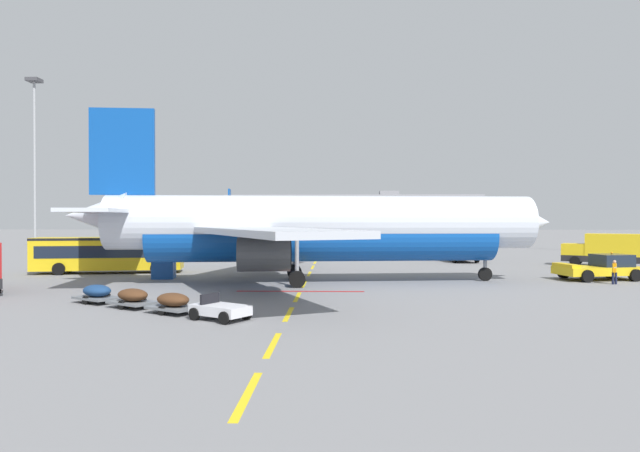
% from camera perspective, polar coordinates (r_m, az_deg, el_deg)
% --- Properties ---
extents(ground, '(400.00, 400.00, 0.00)m').
position_cam_1_polar(ground, '(56.07, 22.40, -3.99)').
color(ground, slate).
extents(apron_paint_markings, '(8.00, 98.50, 0.01)m').
position_cam_1_polar(apron_paint_markings, '(51.31, -0.80, -4.36)').
color(apron_paint_markings, yellow).
rests_on(apron_paint_markings, ground).
extents(airliner_foreground, '(34.82, 34.41, 12.20)m').
position_cam_1_polar(airliner_foreground, '(39.25, -0.49, -0.13)').
color(airliner_foreground, silver).
rests_on(airliner_foreground, ground).
extents(pushback_tug, '(6.42, 4.03, 2.08)m').
position_cam_1_polar(pushback_tug, '(46.21, 27.11, -3.87)').
color(pushback_tug, yellow).
rests_on(pushback_tug, ground).
extents(airliner_mid_left, '(31.61, 31.97, 11.20)m').
position_cam_1_polar(airliner_mid_left, '(109.69, -9.88, 0.19)').
color(airliner_mid_left, silver).
rests_on(airliner_mid_left, ground).
extents(apron_shuttle_bus, '(12.31, 4.71, 3.00)m').
position_cam_1_polar(apron_shuttle_bus, '(49.69, -20.99, -2.55)').
color(apron_shuttle_bus, yellow).
rests_on(apron_shuttle_bus, ground).
extents(catering_truck, '(3.21, 7.20, 3.14)m').
position_cam_1_polar(catering_truck, '(61.60, 14.10, -2.01)').
color(catering_truck, black).
rests_on(catering_truck, ground).
extents(fuel_service_truck, '(7.28, 5.53, 3.14)m').
position_cam_1_polar(fuel_service_truck, '(59.47, 27.38, -2.16)').
color(fuel_service_truck, black).
rests_on(fuel_service_truck, ground).
extents(baggage_train, '(10.61, 7.38, 1.14)m').
position_cam_1_polar(baggage_train, '(28.58, -16.94, -7.32)').
color(baggage_train, silver).
rests_on(baggage_train, ground).
extents(ground_crew_worker, '(0.47, 0.54, 1.68)m').
position_cam_1_polar(ground_crew_worker, '(43.41, 28.18, -4.09)').
color(ground_crew_worker, '#191E38').
rests_on(ground_crew_worker, ground).
extents(uld_cargo_container, '(1.78, 1.75, 1.60)m').
position_cam_1_polar(uld_cargo_container, '(43.76, -15.86, -4.20)').
color(uld_cargo_container, '#194C9E').
rests_on(uld_cargo_container, ground).
extents(apron_light_mast_near, '(1.80, 1.80, 24.88)m').
position_cam_1_polar(apron_light_mast_near, '(90.25, -27.45, 7.57)').
color(apron_light_mast_near, slate).
rests_on(apron_light_mast_near, ground).
extents(terminal_satellite, '(77.62, 23.78, 13.64)m').
position_cam_1_polar(terminal_satellite, '(176.07, 3.38, 1.15)').
color(terminal_satellite, gray).
rests_on(terminal_satellite, ground).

